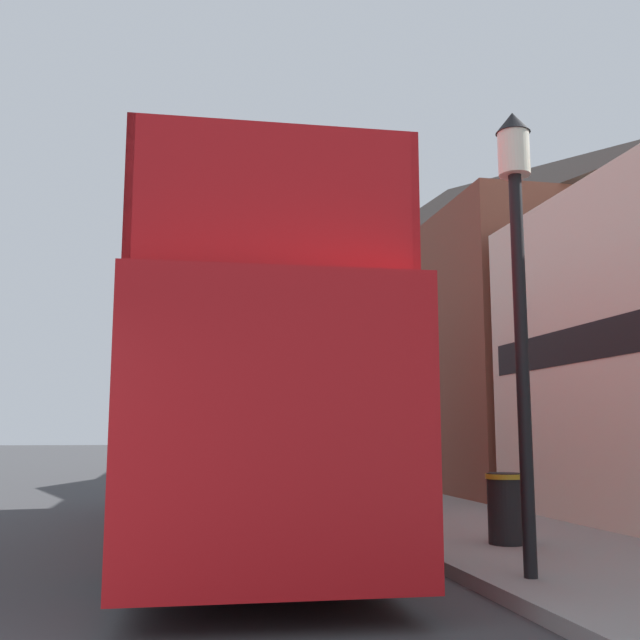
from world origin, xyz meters
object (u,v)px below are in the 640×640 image
parked_car_ahead_of_bus (235,462)px  litter_bin (506,506)px  lamp_post_second (351,327)px  lamp_post_nearest (518,247)px  tour_bus (238,411)px  lamp_post_third (288,373)px

parked_car_ahead_of_bus → litter_bin: bearing=-77.7°
parked_car_ahead_of_bus → lamp_post_second: 6.74m
lamp_post_second → lamp_post_nearest: bearing=-90.1°
litter_bin → lamp_post_second: bearing=98.0°
tour_bus → parked_car_ahead_of_bus: size_ratio=2.46×
tour_bus → lamp_post_nearest: bearing=-59.3°
parked_car_ahead_of_bus → lamp_post_second: size_ratio=0.89×
lamp_post_second → litter_bin: 5.85m
tour_bus → parked_car_ahead_of_bus: bearing=87.0°
parked_car_ahead_of_bus → lamp_post_third: bearing=36.7°
lamp_post_third → lamp_post_nearest: bearing=-89.7°
tour_bus → parked_car_ahead_of_bus: (0.74, 8.70, -1.08)m
parked_car_ahead_of_bus → lamp_post_nearest: (1.63, -13.00, 2.59)m
parked_car_ahead_of_bus → lamp_post_third: lamp_post_third is taller
lamp_post_second → lamp_post_third: lamp_post_second is taller
lamp_post_second → litter_bin: bearing=-82.0°
lamp_post_nearest → lamp_post_third: (-0.08, 14.15, -0.15)m
lamp_post_third → litter_bin: 12.41m
parked_car_ahead_of_bus → lamp_post_nearest: bearing=-82.6°
lamp_post_second → lamp_post_third: 7.08m
lamp_post_third → parked_car_ahead_of_bus: bearing=-143.5°
tour_bus → lamp_post_second: (2.39, 2.78, 1.68)m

